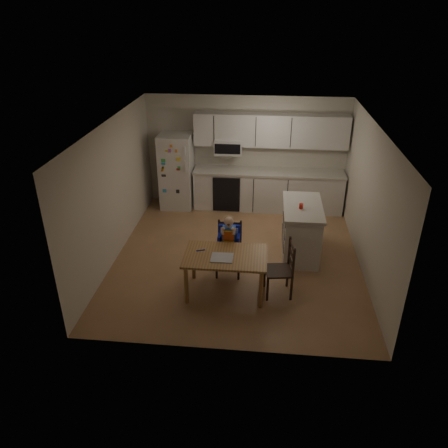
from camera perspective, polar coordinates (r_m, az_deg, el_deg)
room at (r=8.14m, az=2.12°, el=5.13°), size 4.52×5.01×2.51m
refrigerator at (r=10.03m, az=-6.19°, el=6.87°), size 0.72×0.70×1.70m
kitchen_run at (r=9.90m, az=5.69°, el=6.79°), size 3.37×0.62×2.15m
kitchen_island at (r=8.25m, az=10.03°, el=-0.75°), size 0.70×1.34×0.99m
red_cup at (r=7.90m, az=10.04°, el=2.31°), size 0.07×0.07×0.09m
dining_table at (r=6.97m, az=0.20°, el=-4.75°), size 1.32×0.85×0.71m
napkin at (r=6.84m, az=-0.27°, el=-4.42°), size 0.34×0.30×0.01m
toddler_spoon at (r=7.05m, az=-3.16°, el=-3.45°), size 0.12×0.06×0.02m
chair_booster at (r=7.47m, az=0.66°, el=-1.88°), size 0.42×0.42×1.11m
chair_side at (r=7.05m, az=7.94°, el=-5.37°), size 0.47×0.47×0.95m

